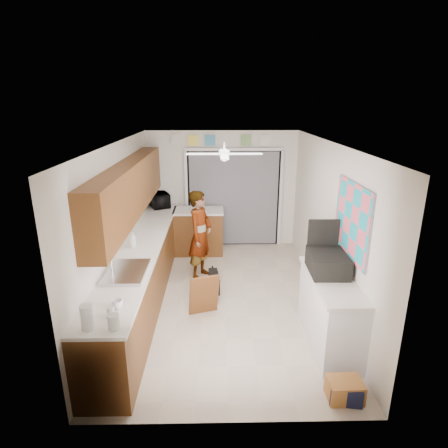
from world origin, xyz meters
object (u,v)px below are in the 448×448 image
object	(u,v)px
man	(200,235)
cup	(117,304)
cardboard_box	(345,390)
navy_crate	(345,391)
microwave	(159,200)
soap_bottle	(133,239)
dog	(214,281)
paper_towel_roll	(87,317)
suitcase	(328,263)

from	to	relation	value
man	cup	bearing A→B (deg)	-173.94
cardboard_box	navy_crate	size ratio (longest dim) A/B	1.09
microwave	soap_bottle	xyz separation A→B (m)	(-0.07, -2.31, -0.02)
man	dog	size ratio (longest dim) A/B	3.12
soap_bottle	paper_towel_roll	distance (m)	2.19
cardboard_box	dog	world-z (taller)	dog
paper_towel_roll	dog	xyz separation A→B (m)	(1.21, 2.48, -0.87)
cup	dog	size ratio (longest dim) A/B	0.23
paper_towel_roll	man	world-z (taller)	man
soap_bottle	navy_crate	bearing A→B (deg)	-38.81
microwave	navy_crate	bearing A→B (deg)	-174.26
microwave	dog	world-z (taller)	microwave
soap_bottle	navy_crate	world-z (taller)	soap_bottle
navy_crate	microwave	bearing A→B (deg)	120.15
paper_towel_roll	man	xyz separation A→B (m)	(0.97, 3.07, -0.27)
cup	soap_bottle	bearing A→B (deg)	96.69
suitcase	soap_bottle	bearing A→B (deg)	162.50
paper_towel_roll	microwave	bearing A→B (deg)	89.37
soap_bottle	suitcase	xyz separation A→B (m)	(2.73, -0.95, -0.00)
microwave	soap_bottle	distance (m)	2.32
suitcase	dog	xyz separation A→B (m)	(-1.49, 1.24, -0.87)
cardboard_box	soap_bottle	bearing A→B (deg)	141.19
soap_bottle	suitcase	bearing A→B (deg)	-19.12
soap_bottle	suitcase	world-z (taller)	soap_bottle
suitcase	cardboard_box	world-z (taller)	suitcase
suitcase	cup	bearing A→B (deg)	-159.66
soap_bottle	paper_towel_roll	world-z (taller)	soap_bottle
navy_crate	man	bearing A→B (deg)	118.86
suitcase	dog	bearing A→B (deg)	142.04
cup	man	distance (m)	2.80
suitcase	paper_towel_roll	bearing A→B (deg)	-153.73
cardboard_box	navy_crate	distance (m)	0.01
cup	paper_towel_roll	size ratio (longest dim) A/B	0.46
paper_towel_roll	dog	size ratio (longest dim) A/B	0.51
paper_towel_roll	cardboard_box	world-z (taller)	paper_towel_roll
microwave	suitcase	xyz separation A→B (m)	(2.65, -3.26, -0.02)
microwave	suitcase	world-z (taller)	microwave
cardboard_box	man	size ratio (longest dim) A/B	0.23
dog	paper_towel_roll	bearing A→B (deg)	-122.10
navy_crate	dog	xyz separation A→B (m)	(-1.42, 2.43, 0.10)
soap_bottle	cup	bearing A→B (deg)	-83.31
paper_towel_roll	navy_crate	bearing A→B (deg)	1.09
dog	navy_crate	bearing A→B (deg)	-65.64
suitcase	navy_crate	xyz separation A→B (m)	(-0.07, -1.19, -0.97)
suitcase	man	distance (m)	2.54
man	dog	bearing A→B (deg)	-135.69
navy_crate	man	xyz separation A→B (m)	(-1.67, 3.02, 0.70)
paper_towel_roll	navy_crate	size ratio (longest dim) A/B	0.78
cup	dog	world-z (taller)	cup
microwave	dog	distance (m)	2.50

